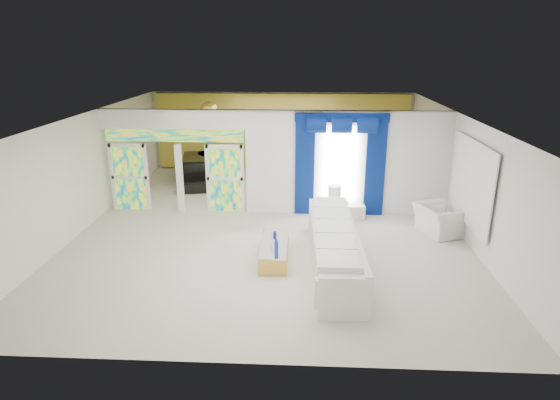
# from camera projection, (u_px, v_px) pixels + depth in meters

# --- Properties ---
(floor) EXTENTS (12.00, 12.00, 0.00)m
(floor) POSITION_uv_depth(u_px,v_px,m) (271.00, 224.00, 12.99)
(floor) COLOR #B7AF9E
(floor) RESTS_ON ground
(dividing_wall) EXTENTS (5.70, 0.18, 3.00)m
(dividing_wall) POSITION_uv_depth(u_px,v_px,m) (348.00, 163.00, 13.35)
(dividing_wall) COLOR white
(dividing_wall) RESTS_ON ground
(dividing_header) EXTENTS (4.30, 0.18, 0.55)m
(dividing_header) POSITION_uv_depth(u_px,v_px,m) (173.00, 119.00, 13.20)
(dividing_header) COLOR white
(dividing_header) RESTS_ON dividing_wall
(stained_panel_left) EXTENTS (0.95, 0.04, 2.00)m
(stained_panel_left) POSITION_uv_depth(u_px,v_px,m) (130.00, 177.00, 13.82)
(stained_panel_left) COLOR #994C3F
(stained_panel_left) RESTS_ON ground
(stained_panel_right) EXTENTS (0.95, 0.04, 2.00)m
(stained_panel_right) POSITION_uv_depth(u_px,v_px,m) (225.00, 178.00, 13.68)
(stained_panel_right) COLOR #994C3F
(stained_panel_right) RESTS_ON ground
(stained_transom) EXTENTS (4.00, 0.05, 0.35)m
(stained_transom) POSITION_uv_depth(u_px,v_px,m) (174.00, 136.00, 13.35)
(stained_transom) COLOR #994C3F
(stained_transom) RESTS_ON dividing_header
(window_pane) EXTENTS (1.00, 0.02, 2.30)m
(window_pane) POSITION_uv_depth(u_px,v_px,m) (340.00, 166.00, 13.28)
(window_pane) COLOR white
(window_pane) RESTS_ON dividing_wall
(blue_drape_left) EXTENTS (0.55, 0.10, 2.80)m
(blue_drape_left) POSITION_uv_depth(u_px,v_px,m) (305.00, 167.00, 13.32)
(blue_drape_left) COLOR #04144C
(blue_drape_left) RESTS_ON ground
(blue_drape_right) EXTENTS (0.55, 0.10, 2.80)m
(blue_drape_right) POSITION_uv_depth(u_px,v_px,m) (375.00, 168.00, 13.22)
(blue_drape_right) COLOR #04144C
(blue_drape_right) RESTS_ON ground
(blue_pelmet) EXTENTS (2.60, 0.12, 0.25)m
(blue_pelmet) POSITION_uv_depth(u_px,v_px,m) (342.00, 118.00, 12.82)
(blue_pelmet) COLOR #04144C
(blue_pelmet) RESTS_ON dividing_wall
(wall_mirror) EXTENTS (0.04, 2.70, 1.90)m
(wall_mirror) POSITION_uv_depth(u_px,v_px,m) (471.00, 183.00, 11.31)
(wall_mirror) COLOR white
(wall_mirror) RESTS_ON ground
(gold_curtains) EXTENTS (9.70, 0.12, 2.90)m
(gold_curtains) POSITION_uv_depth(u_px,v_px,m) (282.00, 132.00, 18.09)
(gold_curtains) COLOR gold
(gold_curtains) RESTS_ON ground
(white_sofa) EXTENTS (1.08, 4.47, 0.85)m
(white_sofa) POSITION_uv_depth(u_px,v_px,m) (334.00, 248.00, 10.41)
(white_sofa) COLOR silver
(white_sofa) RESTS_ON ground
(coffee_table) EXTENTS (0.66, 1.84, 0.40)m
(coffee_table) POSITION_uv_depth(u_px,v_px,m) (275.00, 250.00, 10.83)
(coffee_table) COLOR gold
(coffee_table) RESTS_ON ground
(console_table) EXTENTS (1.18, 0.48, 0.38)m
(console_table) POSITION_uv_depth(u_px,v_px,m) (344.00, 212.00, 13.35)
(console_table) COLOR silver
(console_table) RESTS_ON ground
(table_lamp) EXTENTS (0.36, 0.36, 0.58)m
(table_lamp) POSITION_uv_depth(u_px,v_px,m) (334.00, 196.00, 13.21)
(table_lamp) COLOR white
(table_lamp) RESTS_ON console_table
(armchair) EXTENTS (1.38, 1.46, 0.76)m
(armchair) POSITION_uv_depth(u_px,v_px,m) (440.00, 220.00, 12.20)
(armchair) COLOR silver
(armchair) RESTS_ON ground
(grand_piano) EXTENTS (1.63, 1.96, 0.88)m
(grand_piano) POSITION_uv_depth(u_px,v_px,m) (202.00, 168.00, 17.07)
(grand_piano) COLOR black
(grand_piano) RESTS_ON ground
(piano_bench) EXTENTS (1.02, 0.55, 0.32)m
(piano_bench) POSITION_uv_depth(u_px,v_px,m) (193.00, 188.00, 15.64)
(piano_bench) COLOR black
(piano_bench) RESTS_ON ground
(tv_console) EXTENTS (0.67, 0.62, 0.87)m
(tv_console) POSITION_uv_depth(u_px,v_px,m) (139.00, 177.00, 15.96)
(tv_console) COLOR tan
(tv_console) RESTS_ON ground
(chandelier) EXTENTS (0.60, 0.60, 0.60)m
(chandelier) POSITION_uv_depth(u_px,v_px,m) (209.00, 110.00, 15.47)
(chandelier) COLOR gold
(chandelier) RESTS_ON ceiling
(decanters) EXTENTS (0.21, 0.87, 0.24)m
(decanters) POSITION_uv_depth(u_px,v_px,m) (275.00, 242.00, 10.57)
(decanters) COLOR white
(decanters) RESTS_ON coffee_table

